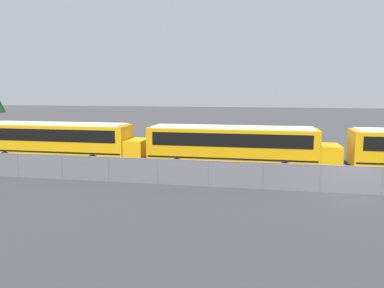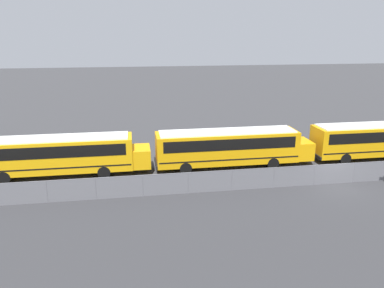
{
  "view_description": "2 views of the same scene",
  "coord_description": "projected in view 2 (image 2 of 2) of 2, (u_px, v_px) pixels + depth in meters",
  "views": [
    {
      "loc": [
        -4.43,
        -20.39,
        5.42
      ],
      "look_at": [
        -9.35,
        4.37,
        1.77
      ],
      "focal_mm": 35.0,
      "sensor_mm": 36.0,
      "label": 1
    },
    {
      "loc": [
        -14.0,
        -22.99,
        10.4
      ],
      "look_at": [
        -9.68,
        3.72,
        2.34
      ],
      "focal_mm": 35.0,
      "sensor_mm": 36.0,
      "label": 2
    }
  ],
  "objects": [
    {
      "name": "school_bus_3",
      "position": [
        230.0,
        145.0,
        29.79
      ],
      "size": [
        12.74,
        2.48,
        2.99
      ],
      "color": "orange",
      "rests_on": "ground_plane"
    },
    {
      "name": "fence",
      "position": [
        334.0,
        174.0,
        26.64
      ],
      "size": [
        117.63,
        0.07,
        1.51
      ],
      "color": "#9EA0A5",
      "rests_on": "ground_plane"
    },
    {
      "name": "school_bus_2",
      "position": [
        60.0,
        153.0,
        27.93
      ],
      "size": [
        12.74,
        2.48,
        2.99
      ],
      "color": "#EDA80F",
      "rests_on": "ground_plane"
    },
    {
      "name": "ground_plane",
      "position": [
        333.0,
        184.0,
        26.86
      ],
      "size": [
        200.0,
        200.0,
        0.0
      ],
      "primitive_type": "plane",
      "color": "#38383A"
    },
    {
      "name": "school_bus_4",
      "position": [
        381.0,
        138.0,
        31.92
      ],
      "size": [
        12.74,
        2.48,
        2.99
      ],
      "color": "orange",
      "rests_on": "ground_plane"
    }
  ]
}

